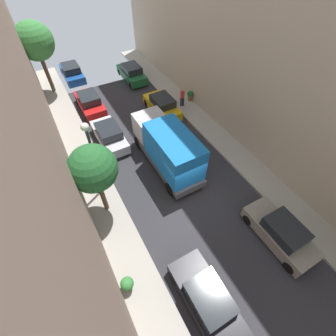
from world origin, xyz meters
The scene contains 17 objects.
ground centered at (0.00, 0.00, 0.00)m, with size 32.00×32.00×0.00m, color #2D2D33.
sidewalk_left centered at (-5.00, 0.00, 0.07)m, with size 2.00×44.00×0.15m, color #A8A399.
sidewalk_right centered at (5.00, 0.00, 0.07)m, with size 2.00×44.00×0.15m, color #A8A399.
parked_car_left_2 centered at (-2.70, -5.65, 0.72)m, with size 1.78×4.20×1.57m.
parked_car_left_3 centered at (-2.70, 7.24, 0.72)m, with size 1.78×4.20×1.57m.
parked_car_left_4 centered at (-2.70, 12.27, 0.72)m, with size 1.78×4.20×1.57m.
parked_car_left_5 centered at (-2.70, 18.55, 0.72)m, with size 1.78×4.20×1.57m.
parked_car_right_1 centered at (2.70, -4.93, 0.72)m, with size 1.78×4.20×1.57m.
parked_car_right_2 centered at (2.70, 8.74, 0.72)m, with size 1.78×4.20×1.57m.
parked_car_right_3 centered at (2.70, 15.41, 0.72)m, with size 1.78×4.20×1.57m.
delivery_truck centered at (0.00, 2.91, 1.79)m, with size 2.26×6.60×3.38m.
pedestrian centered at (4.70, 8.64, 1.07)m, with size 0.40×0.36×1.72m.
street_tree_0 centered at (-5.03, 16.95, 4.73)m, with size 3.18×3.18×6.20m.
street_tree_2 centered at (-5.00, 1.56, 3.79)m, with size 2.53×2.53×4.93m.
potted_plant_1 centered at (5.79, 9.03, 0.70)m, with size 0.56×0.56×0.94m.
potted_plant_2 centered at (-5.61, -3.28, 0.68)m, with size 0.64×0.64×0.92m.
lamp_post centered at (-4.60, 3.10, 3.64)m, with size 0.44×0.44×5.26m.
Camera 1 is at (-5.52, -7.08, 12.74)m, focal length 25.42 mm.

